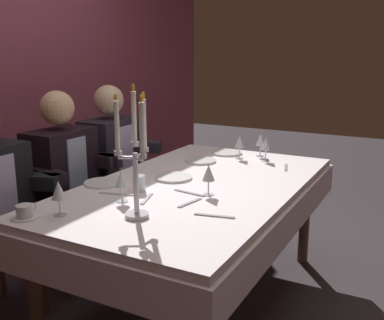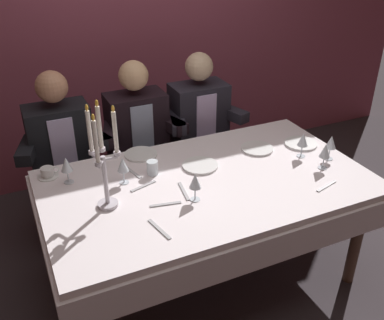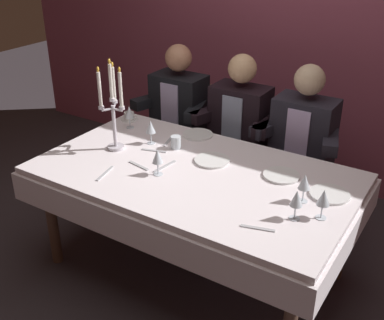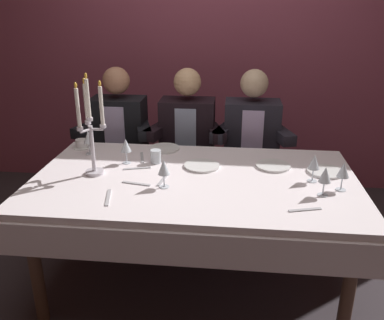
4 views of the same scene
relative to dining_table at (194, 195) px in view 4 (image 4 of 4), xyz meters
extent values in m
plane|color=#362F33|center=(0.00, 0.00, -0.62)|extent=(12.00, 12.00, 0.00)
cube|color=#904154|center=(0.00, 1.66, 0.73)|extent=(6.00, 0.12, 2.70)
cube|color=white|center=(0.00, 0.00, 0.10)|extent=(1.90, 1.10, 0.04)
cube|color=white|center=(0.00, 0.00, -0.01)|extent=(1.94, 1.14, 0.18)
cylinder|color=brown|center=(-0.83, -0.43, -0.27)|extent=(0.07, 0.07, 0.70)
cylinder|color=brown|center=(0.83, -0.43, -0.27)|extent=(0.07, 0.07, 0.70)
cylinder|color=brown|center=(-0.83, 0.43, -0.27)|extent=(0.07, 0.07, 0.70)
cylinder|color=brown|center=(0.83, 0.43, -0.27)|extent=(0.07, 0.07, 0.70)
cylinder|color=silver|center=(-0.60, -0.01, 0.13)|extent=(0.11, 0.11, 0.02)
cylinder|color=silver|center=(-0.60, -0.01, 0.28)|extent=(0.02, 0.02, 0.28)
cylinder|color=silver|center=(-0.60, -0.01, 0.46)|extent=(0.04, 0.04, 0.02)
cylinder|color=white|center=(-0.60, -0.01, 0.58)|extent=(0.02, 0.02, 0.22)
ellipsoid|color=yellow|center=(-0.60, -0.01, 0.70)|extent=(0.02, 0.02, 0.03)
cylinder|color=silver|center=(-0.56, -0.01, 0.40)|extent=(0.07, 0.01, 0.01)
cylinder|color=silver|center=(-0.53, -0.01, 0.42)|extent=(0.04, 0.04, 0.02)
cylinder|color=white|center=(-0.53, -0.01, 0.54)|extent=(0.02, 0.02, 0.22)
ellipsoid|color=yellow|center=(-0.53, -0.01, 0.66)|extent=(0.02, 0.02, 0.03)
cylinder|color=silver|center=(-0.62, 0.02, 0.40)|extent=(0.05, 0.07, 0.01)
cylinder|color=silver|center=(-0.64, 0.05, 0.42)|extent=(0.04, 0.04, 0.02)
cylinder|color=white|center=(-0.64, 0.05, 0.54)|extent=(0.02, 0.02, 0.22)
ellipsoid|color=yellow|center=(-0.64, 0.05, 0.66)|extent=(0.02, 0.02, 0.03)
cylinder|color=silver|center=(-0.62, -0.05, 0.40)|extent=(0.05, 0.07, 0.01)
cylinder|color=silver|center=(-0.64, -0.08, 0.42)|extent=(0.04, 0.04, 0.02)
cylinder|color=white|center=(-0.64, -0.08, 0.54)|extent=(0.02, 0.02, 0.22)
ellipsoid|color=yellow|center=(-0.64, -0.08, 0.66)|extent=(0.02, 0.02, 0.03)
cylinder|color=white|center=(0.47, 0.21, 0.13)|extent=(0.21, 0.21, 0.01)
cylinder|color=white|center=(0.03, 0.17, 0.13)|extent=(0.22, 0.22, 0.01)
cylinder|color=white|center=(0.78, 0.15, 0.13)|extent=(0.22, 0.22, 0.01)
cylinder|color=white|center=(-0.26, 0.46, 0.13)|extent=(0.21, 0.21, 0.01)
cylinder|color=silver|center=(0.82, -0.09, 0.12)|extent=(0.06, 0.06, 0.00)
cylinder|color=silver|center=(0.82, -0.09, 0.16)|extent=(0.01, 0.01, 0.07)
cone|color=silver|center=(0.82, -0.09, 0.24)|extent=(0.07, 0.07, 0.08)
cylinder|color=#E0D172|center=(0.82, -0.09, 0.22)|extent=(0.04, 0.04, 0.03)
cylinder|color=silver|center=(-0.75, 0.31, 0.12)|extent=(0.06, 0.06, 0.00)
cylinder|color=silver|center=(-0.75, 0.31, 0.16)|extent=(0.01, 0.01, 0.07)
cone|color=silver|center=(-0.75, 0.31, 0.24)|extent=(0.07, 0.07, 0.08)
cylinder|color=maroon|center=(-0.75, 0.31, 0.22)|extent=(0.04, 0.04, 0.03)
cylinder|color=silver|center=(-0.45, 0.18, 0.12)|extent=(0.06, 0.06, 0.00)
cylinder|color=silver|center=(-0.45, 0.18, 0.16)|extent=(0.01, 0.01, 0.07)
cone|color=silver|center=(-0.45, 0.18, 0.24)|extent=(0.07, 0.07, 0.08)
cylinder|color=maroon|center=(-0.45, 0.18, 0.22)|extent=(0.04, 0.04, 0.03)
cylinder|color=silver|center=(0.68, 0.01, 0.12)|extent=(0.06, 0.06, 0.00)
cylinder|color=silver|center=(0.68, 0.01, 0.16)|extent=(0.01, 0.01, 0.07)
cone|color=silver|center=(0.68, 0.01, 0.24)|extent=(0.07, 0.07, 0.08)
cylinder|color=#E0D172|center=(0.68, 0.01, 0.22)|extent=(0.04, 0.04, 0.03)
cylinder|color=silver|center=(0.70, -0.17, 0.12)|extent=(0.06, 0.06, 0.00)
cylinder|color=silver|center=(0.70, -0.17, 0.16)|extent=(0.01, 0.01, 0.07)
cone|color=silver|center=(0.70, -0.17, 0.24)|extent=(0.07, 0.07, 0.08)
cylinder|color=silver|center=(-0.15, -0.15, 0.12)|extent=(0.06, 0.06, 0.00)
cylinder|color=silver|center=(-0.15, -0.15, 0.16)|extent=(0.01, 0.01, 0.07)
cone|color=silver|center=(-0.15, -0.15, 0.24)|extent=(0.07, 0.07, 0.08)
cylinder|color=#E0D172|center=(-0.15, -0.15, 0.22)|extent=(0.04, 0.04, 0.03)
cylinder|color=silver|center=(-0.27, 0.20, 0.16)|extent=(0.07, 0.07, 0.09)
cylinder|color=white|center=(-0.85, 0.43, 0.12)|extent=(0.12, 0.12, 0.01)
cylinder|color=white|center=(-0.85, 0.43, 0.15)|extent=(0.08, 0.08, 0.05)
torus|color=white|center=(-0.80, 0.43, 0.15)|extent=(0.04, 0.01, 0.04)
cube|color=#B7B7BC|center=(-0.37, 0.09, 0.12)|extent=(0.17, 0.07, 0.01)
cube|color=#B7B7BC|center=(-0.43, -0.32, 0.12)|extent=(0.06, 0.19, 0.01)
cube|color=#B7B7BC|center=(0.59, -0.35, 0.12)|extent=(0.17, 0.06, 0.01)
cube|color=#B7B7BC|center=(-0.38, 0.28, 0.12)|extent=(0.06, 0.19, 0.01)
cube|color=#B7B7BC|center=(-0.18, -0.05, 0.12)|extent=(0.04, 0.19, 0.01)
cube|color=#B7B7BC|center=(-0.32, -0.13, 0.12)|extent=(0.17, 0.05, 0.01)
cylinder|color=brown|center=(-0.88, 0.70, -0.41)|extent=(0.04, 0.04, 0.42)
cylinder|color=brown|center=(-0.52, 0.70, -0.41)|extent=(0.04, 0.04, 0.42)
cylinder|color=brown|center=(-0.88, 1.06, -0.41)|extent=(0.04, 0.04, 0.42)
cylinder|color=brown|center=(-0.52, 1.06, -0.41)|extent=(0.04, 0.04, 0.42)
cube|color=brown|center=(-0.70, 0.88, -0.18)|extent=(0.42, 0.42, 0.04)
cube|color=brown|center=(-0.70, 1.07, 0.06)|extent=(0.38, 0.04, 0.44)
cube|color=black|center=(-0.70, 0.88, 0.11)|extent=(0.42, 0.26, 0.54)
cube|color=#BAAED8|center=(-0.70, 0.75, 0.14)|extent=(0.16, 0.01, 0.40)
sphere|color=tan|center=(-0.70, 0.88, 0.51)|extent=(0.21, 0.21, 0.21)
cube|color=black|center=(-0.92, 0.78, 0.15)|extent=(0.19, 0.34, 0.08)
cube|color=black|center=(-0.48, 0.78, 0.15)|extent=(0.19, 0.34, 0.08)
cylinder|color=brown|center=(-0.32, 0.70, -0.41)|extent=(0.04, 0.04, 0.42)
cylinder|color=brown|center=(0.04, 0.70, -0.41)|extent=(0.04, 0.04, 0.42)
cylinder|color=brown|center=(-0.32, 1.06, -0.41)|extent=(0.04, 0.04, 0.42)
cylinder|color=brown|center=(0.04, 1.06, -0.41)|extent=(0.04, 0.04, 0.42)
cube|color=brown|center=(-0.14, 0.88, -0.18)|extent=(0.42, 0.42, 0.04)
cube|color=brown|center=(-0.14, 1.07, 0.06)|extent=(0.38, 0.04, 0.44)
cube|color=black|center=(-0.14, 0.88, 0.11)|extent=(0.42, 0.26, 0.54)
cube|color=#8D99B4|center=(-0.14, 0.75, 0.14)|extent=(0.16, 0.01, 0.40)
sphere|color=#DBAC7D|center=(-0.14, 0.88, 0.51)|extent=(0.21, 0.21, 0.21)
cube|color=black|center=(-0.36, 0.78, 0.15)|extent=(0.19, 0.34, 0.08)
cube|color=black|center=(0.08, 0.78, 0.15)|extent=(0.19, 0.34, 0.08)
cylinder|color=brown|center=(0.18, 0.70, -0.41)|extent=(0.04, 0.04, 0.42)
cylinder|color=brown|center=(0.54, 0.70, -0.41)|extent=(0.04, 0.04, 0.42)
cylinder|color=brown|center=(0.18, 1.06, -0.41)|extent=(0.04, 0.04, 0.42)
cylinder|color=brown|center=(0.54, 1.06, -0.41)|extent=(0.04, 0.04, 0.42)
cube|color=brown|center=(0.36, 0.88, -0.18)|extent=(0.42, 0.42, 0.04)
cube|color=brown|center=(0.36, 1.07, 0.06)|extent=(0.38, 0.04, 0.44)
cube|color=black|center=(0.36, 0.88, 0.11)|extent=(0.42, 0.26, 0.54)
cube|color=#BFAAD7|center=(0.36, 0.75, 0.14)|extent=(0.16, 0.01, 0.40)
sphere|color=#D0AF8A|center=(0.36, 0.88, 0.51)|extent=(0.21, 0.21, 0.21)
cube|color=black|center=(0.14, 0.78, 0.15)|extent=(0.19, 0.34, 0.08)
cube|color=black|center=(0.58, 0.78, 0.15)|extent=(0.19, 0.34, 0.08)
camera|label=1|loc=(-2.22, -1.16, 0.86)|focal=42.93mm
camera|label=2|loc=(-1.00, -1.95, 1.46)|focal=40.88mm
camera|label=3|loc=(1.36, -2.16, 1.47)|focal=44.97mm
camera|label=4|loc=(0.22, -2.19, 1.09)|focal=38.25mm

